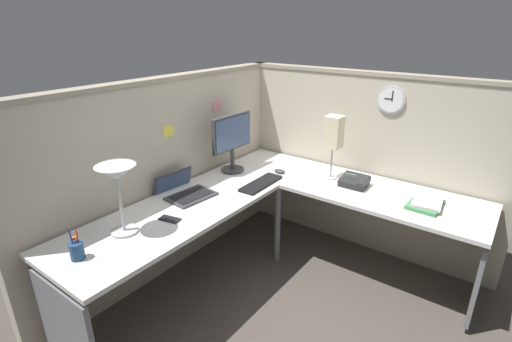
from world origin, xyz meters
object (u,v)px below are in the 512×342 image
monitor (232,139)px  book_stack (426,203)px  keyboard (261,183)px  cell_phone (170,219)px  desk_lamp_dome (117,178)px  wall_clock (391,100)px  desk_lamp_paper (334,134)px  pen_cup (77,251)px  laptop (183,191)px  computer_mouse (280,171)px  office_phone (355,182)px

monitor → book_stack: bearing=-79.4°
keyboard → cell_phone: bearing=168.6°
monitor → desk_lamp_dome: bearing=-174.3°
keyboard → wall_clock: wall_clock is taller
book_stack → desk_lamp_paper: size_ratio=0.56×
desk_lamp_dome → desk_lamp_paper: (1.56, -0.64, 0.02)m
pen_cup → book_stack: pen_cup is taller
laptop → computer_mouse: (0.79, -0.36, -0.01)m
desk_lamp_dome → pen_cup: 0.45m
cell_phone → book_stack: (1.22, -1.32, 0.02)m
pen_cup → cell_phone: bearing=-6.9°
cell_phone → desk_lamp_paper: size_ratio=0.27×
keyboard → cell_phone: keyboard is taller
monitor → desk_lamp_paper: bearing=-64.8°
monitor → keyboard: (-0.10, -0.38, -0.28)m
keyboard → computer_mouse: computer_mouse is taller
laptop → wall_clock: wall_clock is taller
desk_lamp_dome → cell_phone: bearing=-21.5°
desk_lamp_dome → computer_mouse: bearing=-9.7°
laptop → cell_phone: bearing=-145.9°
book_stack → pen_cup: bearing=142.7°
book_stack → desk_lamp_paper: (0.07, 0.78, 0.36)m
monitor → cell_phone: 1.00m
keyboard → pen_cup: (-1.43, 0.22, 0.04)m
monitor → computer_mouse: bearing=-61.0°
pen_cup → desk_lamp_paper: 2.01m
keyboard → wall_clock: (0.76, -0.72, 0.64)m
book_stack → wall_clock: bearing=50.5°
desk_lamp_paper → cell_phone: bearing=157.5°
keyboard → office_phone: office_phone is taller
monitor → wall_clock: 1.33m
keyboard → desk_lamp_dome: 1.19m
desk_lamp_dome → pen_cup: (-0.33, -0.04, -0.31)m
computer_mouse → pen_cup: pen_cup is taller
pen_cup → book_stack: bearing=-37.3°
laptop → pen_cup: size_ratio=2.28×
computer_mouse → pen_cup: size_ratio=0.58×
desk_lamp_dome → book_stack: bearing=-43.6°
computer_mouse → desk_lamp_paper: (0.16, -0.40, 0.37)m
pen_cup → book_stack: (1.82, -1.39, -0.03)m
cell_phone → desk_lamp_paper: desk_lamp_paper is taller
keyboard → computer_mouse: (0.30, 0.02, 0.01)m
computer_mouse → office_phone: bearing=-79.3°
cell_phone → book_stack: book_stack is taller
monitor → pen_cup: (-1.53, -0.16, -0.24)m
computer_mouse → book_stack: (0.09, -1.18, 0.00)m
pen_cup → office_phone: 2.03m
computer_mouse → desk_lamp_paper: size_ratio=0.20×
office_phone → laptop: bearing=132.3°
cell_phone → wall_clock: (1.59, -0.87, 0.64)m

